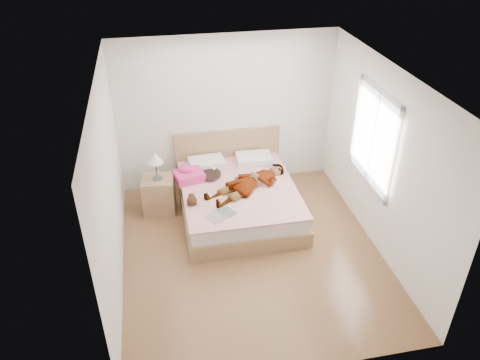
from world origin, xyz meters
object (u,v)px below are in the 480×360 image
(magazine, at_px, (222,214))
(coffee_mug, at_px, (241,190))
(phone, at_px, (213,168))
(plush_toy, at_px, (192,200))
(towel, at_px, (189,174))
(nightstand, at_px, (159,192))
(woman, at_px, (249,181))
(bed, at_px, (238,197))

(magazine, distance_m, coffee_mug, 0.62)
(phone, bearing_deg, plush_toy, -151.66)
(towel, relative_size, magazine, 1.04)
(nightstand, bearing_deg, towel, 3.37)
(magazine, bearing_deg, towel, 109.24)
(towel, bearing_deg, coffee_mug, -36.83)
(woman, height_order, phone, woman)
(woman, distance_m, magazine, 0.86)
(magazine, relative_size, nightstand, 0.46)
(woman, xyz_separation_m, magazine, (-0.53, -0.66, -0.09))
(bed, relative_size, nightstand, 1.97)
(bed, xyz_separation_m, coffee_mug, (-0.00, -0.26, 0.29))
(phone, height_order, plush_toy, phone)
(woman, xyz_separation_m, towel, (-0.90, 0.38, -0.01))
(magazine, height_order, plush_toy, plush_toy)
(woman, xyz_separation_m, coffee_mug, (-0.17, -0.16, -0.05))
(woman, relative_size, towel, 2.95)
(bed, distance_m, plush_toy, 0.90)
(coffee_mug, bearing_deg, towel, 143.17)
(woman, relative_size, bed, 0.72)
(coffee_mug, distance_m, plush_toy, 0.76)
(magazine, distance_m, nightstand, 1.34)
(phone, relative_size, towel, 0.17)
(nightstand, bearing_deg, magazine, -50.02)
(coffee_mug, xyz_separation_m, nightstand, (-1.22, 0.52, -0.21))
(nightstand, bearing_deg, coffee_mug, -23.06)
(plush_toy, bearing_deg, magazine, -43.30)
(coffee_mug, bearing_deg, nightstand, 156.94)
(woman, height_order, plush_toy, woman)
(woman, bearing_deg, nightstand, -135.05)
(nightstand, bearing_deg, woman, -14.37)
(woman, height_order, magazine, woman)
(woman, bearing_deg, bed, -149.75)
(phone, bearing_deg, nightstand, 152.23)
(woman, relative_size, nightstand, 1.43)
(magazine, relative_size, coffee_mug, 3.49)
(coffee_mug, relative_size, nightstand, 0.13)
(nightstand, bearing_deg, plush_toy, -54.46)
(towel, bearing_deg, plush_toy, -91.80)
(phone, relative_size, bed, 0.04)
(bed, height_order, towel, bed)
(phone, xyz_separation_m, nightstand, (-0.89, -0.05, -0.32))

